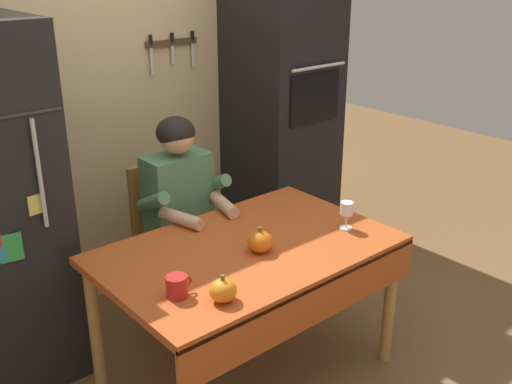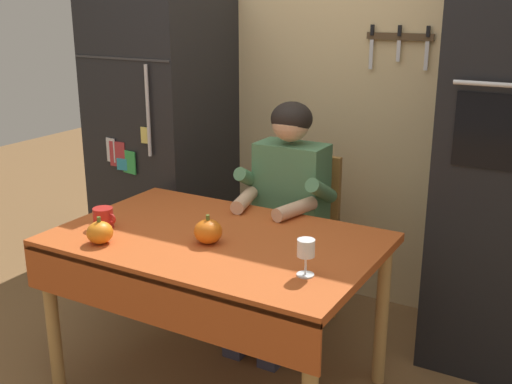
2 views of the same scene
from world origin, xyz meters
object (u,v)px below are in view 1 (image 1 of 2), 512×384
object	(u,v)px
coffee_mug	(177,286)
pumpkin_large	(260,242)
wall_oven	(282,113)
wine_glass	(347,210)
seated_person	(185,208)
dining_table	(251,263)
chair_behind_person	(169,234)
pumpkin_medium	(223,290)

from	to	relation	value
coffee_mug	pumpkin_large	bearing A→B (deg)	8.71
wall_oven	pumpkin_large	world-z (taller)	wall_oven
wine_glass	seated_person	bearing A→B (deg)	122.15
coffee_mug	pumpkin_large	world-z (taller)	pumpkin_large
coffee_mug	wine_glass	size ratio (longest dim) A/B	0.82
dining_table	coffee_mug	size ratio (longest dim) A/B	11.81
pumpkin_large	seated_person	bearing A→B (deg)	87.73
dining_table	wine_glass	distance (m)	0.56
dining_table	pumpkin_large	distance (m)	0.15
pumpkin_large	wine_glass	bearing A→B (deg)	-10.46
seated_person	pumpkin_large	size ratio (longest dim) A/B	9.91
wall_oven	dining_table	world-z (taller)	wall_oven
chair_behind_person	pumpkin_medium	bearing A→B (deg)	-111.34
coffee_mug	pumpkin_medium	bearing A→B (deg)	-51.68
chair_behind_person	seated_person	xyz separation A→B (m)	(-0.00, -0.19, 0.23)
dining_table	pumpkin_medium	xyz separation A→B (m)	(-0.39, -0.29, 0.13)
chair_behind_person	pumpkin_large	xyz separation A→B (m)	(-0.03, -0.85, 0.28)
seated_person	wine_glass	distance (m)	0.90
wall_oven	chair_behind_person	world-z (taller)	wall_oven
wall_oven	pumpkin_medium	world-z (taller)	wall_oven
chair_behind_person	wine_glass	size ratio (longest dim) A/B	6.43
seated_person	pumpkin_medium	distance (m)	0.99
pumpkin_large	pumpkin_medium	distance (m)	0.46
wall_oven	coffee_mug	xyz separation A→B (m)	(-1.55, -1.06, -0.26)
dining_table	wine_glass	xyz separation A→B (m)	(0.51, -0.15, 0.19)
seated_person	coffee_mug	xyz separation A→B (m)	(-0.54, -0.74, 0.05)
chair_behind_person	wine_glass	xyz separation A→B (m)	(0.47, -0.94, 0.33)
dining_table	pumpkin_large	xyz separation A→B (m)	(0.01, -0.06, 0.14)
chair_behind_person	seated_person	size ratio (longest dim) A/B	0.75
pumpkin_large	pumpkin_medium	bearing A→B (deg)	-149.83
wine_glass	coffee_mug	bearing A→B (deg)	179.25
chair_behind_person	pumpkin_large	size ratio (longest dim) A/B	7.40
wall_oven	seated_person	distance (m)	1.11
chair_behind_person	pumpkin_medium	distance (m)	1.19
chair_behind_person	seated_person	distance (m)	0.29
wall_oven	seated_person	size ratio (longest dim) A/B	1.69
seated_person	wine_glass	xyz separation A→B (m)	(0.47, -0.75, 0.10)
chair_behind_person	dining_table	bearing A→B (deg)	-92.66
dining_table	wine_glass	bearing A→B (deg)	-16.34
coffee_mug	pumpkin_medium	xyz separation A→B (m)	(0.12, -0.15, 0.00)
wall_oven	pumpkin_medium	xyz separation A→B (m)	(-1.44, -1.21, -0.26)
coffee_mug	pumpkin_medium	distance (m)	0.19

